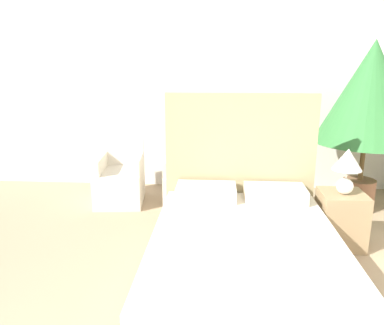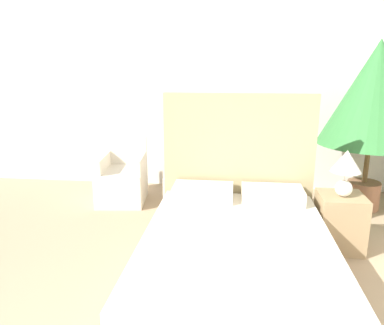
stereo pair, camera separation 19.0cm
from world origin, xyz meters
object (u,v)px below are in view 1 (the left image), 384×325
Objects in this scene: armchair_near_window_right at (188,183)px; potted_palm at (370,95)px; bed at (244,250)px; nightstand at (341,219)px; table_lamp at (347,165)px; armchair_near_window_left at (120,182)px.

armchair_near_window_right is 2.48m from potted_palm.
bed is 1.04× the size of potted_palm.
bed is 2.63× the size of armchair_near_window_right.
bed is 3.88× the size of nightstand.
potted_palm reaches higher than armchair_near_window_right.
nightstand is at bearing 35.49° from bed.
armchair_near_window_right is 1.82× the size of table_lamp.
table_lamp reaches higher than armchair_near_window_right.
bed reaches higher than table_lamp.
table_lamp reaches higher than nightstand.
nightstand is (1.01, 0.72, -0.01)m from bed.
armchair_near_window_left is 1.82× the size of table_lamp.
armchair_near_window_left is at bearing 177.92° from armchair_near_window_right.
table_lamp is at bearing -116.68° from potted_palm.
nightstand is at bearing -28.90° from armchair_near_window_left.
armchair_near_window_right is at bearing 108.81° from bed.
table_lamp is (-0.59, -1.18, -0.57)m from potted_palm.
bed is 2.34m from armchair_near_window_left.
armchair_near_window_right is 2.03m from table_lamp.
armchair_near_window_right is 0.40× the size of potted_palm.
nightstand is at bearing 82.90° from table_lamp.
table_lamp is at bearing -29.45° from armchair_near_window_left.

